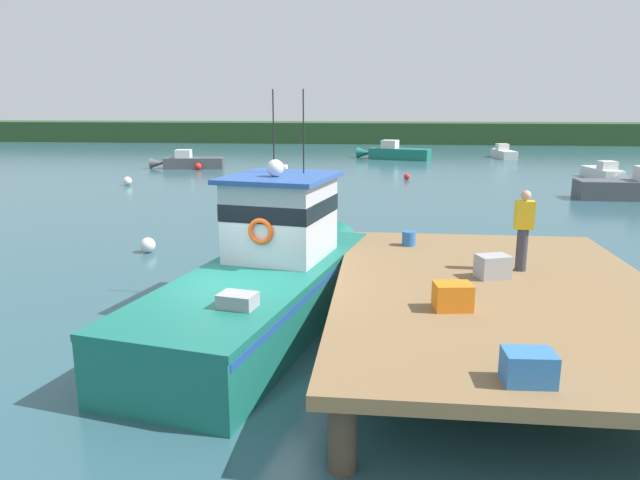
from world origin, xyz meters
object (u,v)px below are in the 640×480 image
Objects in this scene: moored_boat_mid_harbor at (503,153)px; mooring_buoy_inshore at (407,177)px; mooring_buoy_outer at (128,181)px; mooring_buoy_channel_marker at (198,166)px; bait_bucket at (409,238)px; moored_boat_far_right at (640,188)px; moored_boat_far_left at (284,180)px; moored_boat_off_the_point at (189,162)px; mooring_buoy_spare_mooring at (148,245)px; moored_boat_near_channel at (395,153)px; crate_single_far at (453,296)px; crate_single_by_cleat at (529,367)px; deckhand_by_the_boat at (523,229)px; main_fishing_boat at (271,272)px; moored_boat_outer_mooring at (604,173)px; crate_stack_mid_dock at (493,266)px.

moored_boat_mid_harbor reaches higher than mooring_buoy_inshore.
mooring_buoy_channel_marker is (1.47, 8.36, -0.00)m from mooring_buoy_outer.
bait_bucket is 19.68m from moored_boat_far_right.
moored_boat_off_the_point is (-8.42, 8.97, 0.05)m from moored_boat_far_left.
bait_bucket reaches higher than mooring_buoy_spare_mooring.
moored_boat_far_left is 18.93m from moored_boat_near_channel.
crate_single_far is at bearing -55.30° from mooring_buoy_outer.
crate_single_by_cleat reaches higher than moored_boat_far_right.
moored_boat_far_left reaches higher than mooring_buoy_spare_mooring.
mooring_buoy_outer is at bearing 130.71° from deckhand_by_the_boat.
mooring_buoy_inshore is (0.53, -13.76, -0.36)m from moored_boat_near_channel.
mooring_buoy_outer is 8.49m from mooring_buoy_channel_marker.
crate_single_far is at bearing -35.40° from main_fishing_boat.
deckhand_by_the_boat is 0.26× the size of moored_boat_far_right.
mooring_buoy_inshore is (-0.35, 29.40, -1.21)m from crate_single_by_cleat.
moored_boat_mid_harbor is 15.14m from moored_boat_outer_mooring.
crate_single_by_cleat is at bearing -74.01° from moored_boat_far_left.
moored_boat_far_left is (-7.63, 20.87, -1.01)m from crate_stack_mid_dock.
deckhand_by_the_boat is at bearing -41.81° from bait_bucket.
moored_boat_near_channel is at bearing 35.01° from mooring_buoy_channel_marker.
crate_single_far is 33.99m from mooring_buoy_channel_marker.
crate_single_far is at bearing -64.61° from moored_boat_off_the_point.
mooring_buoy_inshore is at bearing 15.21° from mooring_buoy_outer.
moored_boat_mid_harbor is (8.09, 41.12, -1.02)m from crate_stack_mid_dock.
crate_stack_mid_dock is 0.11× the size of moored_boat_off_the_point.
moored_boat_near_channel is at bearing 119.28° from moored_boat_far_right.
crate_single_far is at bearing -113.49° from moored_boat_outer_mooring.
deckhand_by_the_boat is at bearing 41.80° from crate_stack_mid_dock.
moored_boat_off_the_point is at bearing 111.59° from main_fishing_boat.
main_fishing_boat is 2.11× the size of moored_boat_mid_harbor.
moored_boat_far_right is at bearing 60.96° from crate_stack_mid_dock.
deckhand_by_the_boat is 21.97m from moored_boat_far_left.
deckhand_by_the_boat is 0.26× the size of moored_boat_near_channel.
main_fishing_boat reaches higher than crate_single_far.
crate_single_by_cleat is 0.13× the size of moored_boat_outer_mooring.
mooring_buoy_outer is (-17.23, 20.03, -1.81)m from deckhand_by_the_boat.
moored_boat_far_right is 27.43m from mooring_buoy_channel_marker.
crate_stack_mid_dock is at bearing -59.10° from bait_bucket.
bait_bucket is 19.37m from moored_boat_far_left.
crate_single_far is at bearing -65.42° from mooring_buoy_channel_marker.
moored_boat_near_channel is (-1.23, 38.69, -0.88)m from crate_stack_mid_dock.
mooring_buoy_channel_marker is (-13.60, 26.45, -1.13)m from bait_bucket.
crate_stack_mid_dock is 0.13× the size of moored_boat_outer_mooring.
deckhand_by_the_boat reaches higher than moored_boat_mid_harbor.
mooring_buoy_inshore is (-10.89, 6.59, -0.36)m from moored_boat_far_right.
moored_boat_far_right is (11.69, 15.82, -0.82)m from bait_bucket.
main_fishing_boat is at bearing 129.19° from crate_single_by_cleat.
mooring_buoy_spare_mooring is at bearing -135.13° from moored_boat_outer_mooring.
main_fishing_boat reaches higher than crate_single_by_cleat.
moored_boat_mid_harbor is at bearing 63.75° from mooring_buoy_spare_mooring.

